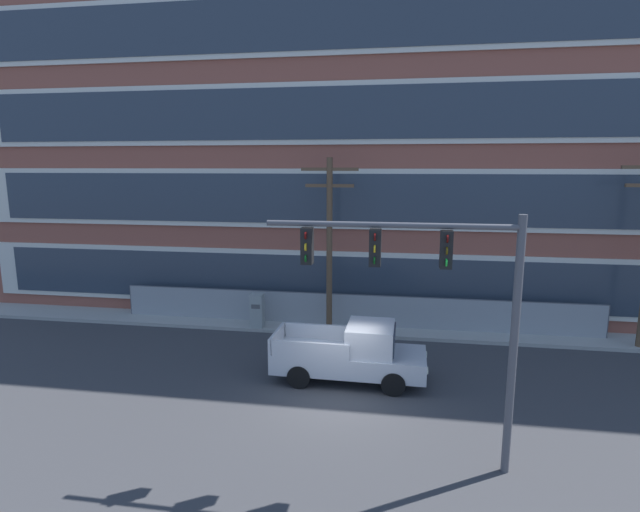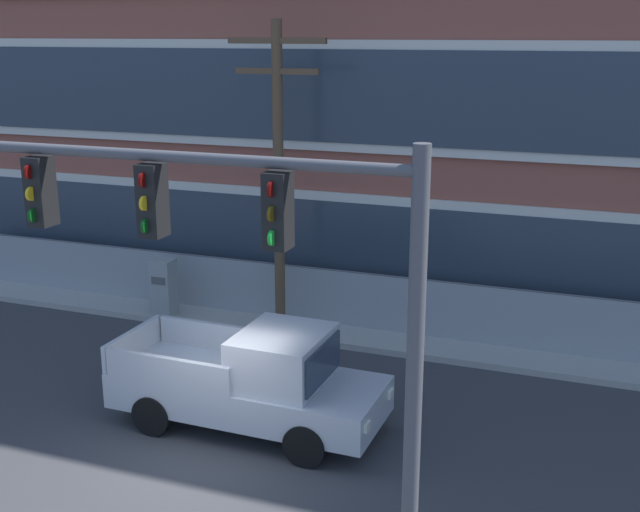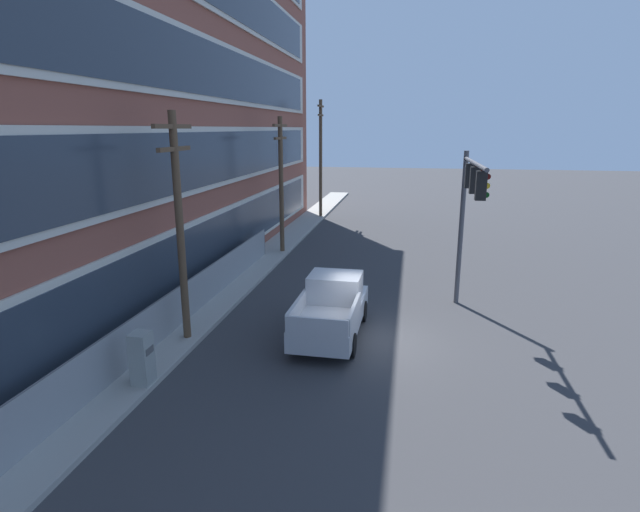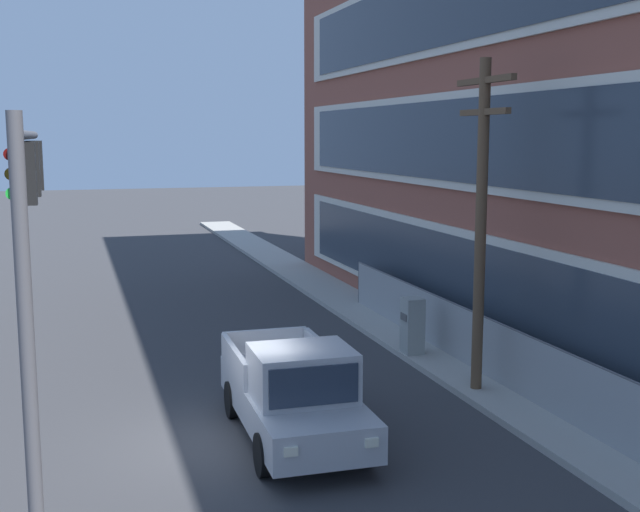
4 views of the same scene
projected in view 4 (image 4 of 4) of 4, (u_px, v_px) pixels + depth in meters
name	position (u px, v px, depth m)	size (l,w,h in m)	color
ground_plane	(231.00, 442.00, 16.09)	(160.00, 160.00, 0.00)	#38383A
sidewalk_building_side	(523.00, 405.00, 18.04)	(80.00, 2.04, 0.16)	#9E9B93
chain_link_fence	(525.00, 368.00, 18.28)	(22.13, 0.06, 1.64)	gray
traffic_signal_mast	(28.00, 231.00, 11.84)	(6.08, 0.43, 6.41)	#4C4C51
pickup_truck_silver	(295.00, 395.00, 16.02)	(5.41, 2.23, 2.08)	#B2B5BA
utility_pole_near_corner	(481.00, 212.00, 18.42)	(2.49, 0.26, 7.83)	brown
electrical_cabinet	(412.00, 328.00, 22.01)	(0.58, 0.54, 1.70)	#939993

